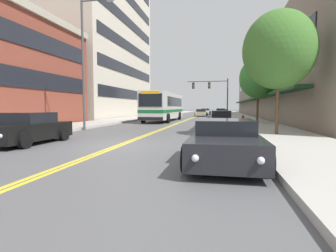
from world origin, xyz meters
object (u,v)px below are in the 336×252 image
object	(u,v)px
car_navy_parked_right_mid	(222,114)
car_beige_moving_third	(201,113)
car_white_moving_lead	(205,112)
car_charcoal_parked_right_foreground	(225,142)
car_slate_blue_moving_second	(206,111)
traffic_signal_mast	(213,90)
fire_hydrant	(243,120)
car_black_parked_left_mid	(27,129)
street_tree_right_near	(279,50)
street_tree_right_mid	(258,78)
car_red_parked_right_far	(221,112)
street_lamp_left_near	(87,54)
car_silver_parked_left_near	(167,114)
city_bus	(164,106)
car_champagne_parked_right_end	(221,120)

from	to	relation	value
car_navy_parked_right_mid	car_beige_moving_third	xyz separation A→B (m)	(-3.59, 8.67, -0.01)
car_white_moving_lead	car_charcoal_parked_right_foreground	bearing A→B (deg)	-86.08
car_slate_blue_moving_second	traffic_signal_mast	xyz separation A→B (m)	(2.30, -25.61, 3.58)
fire_hydrant	traffic_signal_mast	bearing A→B (deg)	98.83
car_charcoal_parked_right_foreground	car_black_parked_left_mid	bearing A→B (deg)	165.30
street_tree_right_near	fire_hydrant	distance (m)	7.49
car_beige_moving_third	street_tree_right_mid	world-z (taller)	street_tree_right_mid
car_black_parked_left_mid	traffic_signal_mast	bearing A→B (deg)	76.06
street_tree_right_near	car_slate_blue_moving_second	bearing A→B (deg)	97.30
street_tree_right_mid	traffic_signal_mast	bearing A→B (deg)	111.13
car_red_parked_right_far	fire_hydrant	size ratio (longest dim) A/B	5.96
street_tree_right_near	street_tree_right_mid	bearing A→B (deg)	87.13
traffic_signal_mast	street_lamp_left_near	bearing A→B (deg)	-109.56
car_charcoal_parked_right_foreground	car_red_parked_right_far	xyz separation A→B (m)	(-0.11, 43.14, 0.04)
car_silver_parked_left_near	car_charcoal_parked_right_foreground	size ratio (longest dim) A/B	0.92
car_red_parked_right_far	traffic_signal_mast	size ratio (longest dim) A/B	0.81
city_bus	car_white_moving_lead	bearing A→B (deg)	83.43
fire_hydrant	car_silver_parked_left_near	bearing A→B (deg)	116.94
car_black_parked_left_mid	car_navy_parked_right_mid	size ratio (longest dim) A/B	0.97
street_lamp_left_near	car_charcoal_parked_right_foreground	bearing A→B (deg)	-44.36
city_bus	street_tree_right_near	distance (m)	18.29
car_navy_parked_right_mid	street_lamp_left_near	world-z (taller)	street_lamp_left_near
city_bus	car_slate_blue_moving_second	world-z (taller)	city_bus
city_bus	car_navy_parked_right_mid	distance (m)	10.52
car_black_parked_left_mid	traffic_signal_mast	xyz separation A→B (m)	(7.34, 29.55, 3.50)
traffic_signal_mast	car_charcoal_parked_right_foreground	bearing A→B (deg)	-87.65
city_bus	car_black_parked_left_mid	world-z (taller)	city_bus
car_champagne_parked_right_end	traffic_signal_mast	bearing A→B (deg)	93.80
car_black_parked_left_mid	street_lamp_left_near	distance (m)	8.36
traffic_signal_mast	street_tree_right_near	xyz separation A→B (m)	(4.15, -24.72, 0.50)
car_champagne_parked_right_end	car_beige_moving_third	distance (m)	26.05
car_red_parked_right_far	car_black_parked_left_mid	bearing A→B (deg)	-101.79
car_white_moving_lead	street_tree_right_mid	xyz separation A→B (m)	(6.93, -31.03, 3.87)
car_black_parked_left_mid	car_slate_blue_moving_second	distance (m)	55.39
car_black_parked_left_mid	street_lamp_left_near	bearing A→B (deg)	95.94
car_silver_parked_left_near	street_tree_right_near	size ratio (longest dim) A/B	0.69
car_silver_parked_left_near	street_tree_right_mid	world-z (taller)	street_tree_right_mid
car_champagne_parked_right_end	traffic_signal_mast	size ratio (longest dim) A/B	0.69
car_navy_parked_right_mid	car_slate_blue_moving_second	bearing A→B (deg)	97.75
car_slate_blue_moving_second	car_red_parked_right_far	bearing A→B (deg)	-76.26
car_navy_parked_right_mid	car_white_moving_lead	world-z (taller)	same
car_white_moving_lead	street_tree_right_near	xyz separation A→B (m)	(6.31, -43.40, 4.02)
car_beige_moving_third	street_tree_right_near	bearing A→B (deg)	-78.75
car_black_parked_left_mid	car_charcoal_parked_right_foreground	world-z (taller)	car_black_parked_left_mid
fire_hydrant	car_charcoal_parked_right_foreground	bearing A→B (deg)	-96.78
car_champagne_parked_right_end	street_tree_right_near	xyz separation A→B (m)	(2.92, -6.17, 4.04)
car_red_parked_right_far	street_tree_right_near	world-z (taller)	street_tree_right_near
car_slate_blue_moving_second	car_beige_moving_third	size ratio (longest dim) A/B	0.95
car_navy_parked_right_mid	car_red_parked_right_far	world-z (taller)	car_red_parked_right_far
car_charcoal_parked_right_foreground	car_white_moving_lead	distance (m)	50.62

